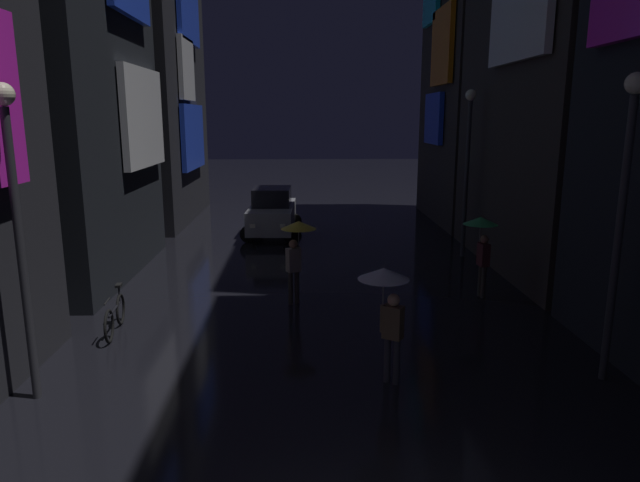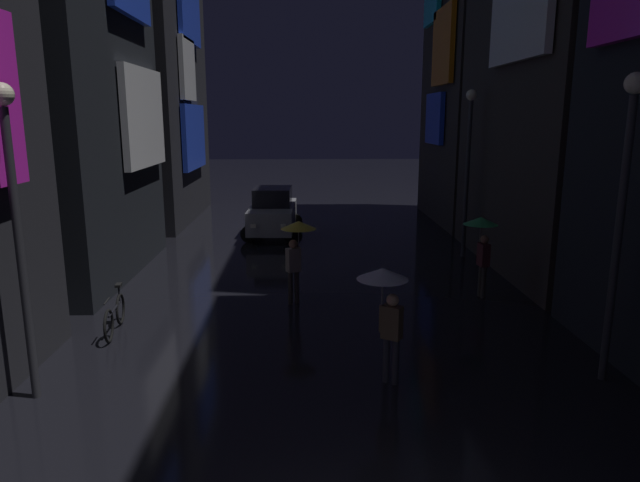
{
  "view_description": "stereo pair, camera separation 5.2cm",
  "coord_description": "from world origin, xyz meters",
  "px_view_note": "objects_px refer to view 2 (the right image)",
  "views": [
    {
      "loc": [
        -0.46,
        -4.15,
        4.68
      ],
      "look_at": [
        0.0,
        10.62,
        1.44
      ],
      "focal_mm": 32.0,
      "sensor_mm": 36.0,
      "label": 1
    },
    {
      "loc": [
        -0.41,
        -4.15,
        4.68
      ],
      "look_at": [
        0.0,
        10.62,
        1.44
      ],
      "focal_mm": 32.0,
      "sensor_mm": 36.0,
      "label": 2
    }
  ],
  "objects_px": {
    "streetlamp_left_near": "(15,207)",
    "bicycle_parked_at_storefront": "(115,316)",
    "streetlamp_right_far": "(468,154)",
    "car_distant": "(273,212)",
    "pedestrian_foreground_left_clear": "(386,293)",
    "pedestrian_near_crossing_green": "(481,234)",
    "pedestrian_midstreet_left_yellow": "(297,239)",
    "streetlamp_right_near": "(623,195)"
  },
  "relations": [
    {
      "from": "streetlamp_left_near",
      "to": "streetlamp_right_far",
      "type": "height_order",
      "value": "streetlamp_right_far"
    },
    {
      "from": "pedestrian_foreground_left_clear",
      "to": "streetlamp_right_far",
      "type": "distance_m",
      "value": 10.31
    },
    {
      "from": "pedestrian_foreground_left_clear",
      "to": "streetlamp_right_near",
      "type": "bearing_deg",
      "value": 0.19
    },
    {
      "from": "pedestrian_foreground_left_clear",
      "to": "bicycle_parked_at_storefront",
      "type": "height_order",
      "value": "pedestrian_foreground_left_clear"
    },
    {
      "from": "streetlamp_right_far",
      "to": "pedestrian_foreground_left_clear",
      "type": "bearing_deg",
      "value": -113.22
    },
    {
      "from": "pedestrian_foreground_left_clear",
      "to": "bicycle_parked_at_storefront",
      "type": "relative_size",
      "value": 1.17
    },
    {
      "from": "pedestrian_midstreet_left_yellow",
      "to": "bicycle_parked_at_storefront",
      "type": "distance_m",
      "value": 4.64
    },
    {
      "from": "pedestrian_foreground_left_clear",
      "to": "pedestrian_midstreet_left_yellow",
      "type": "bearing_deg",
      "value": 109.39
    },
    {
      "from": "car_distant",
      "to": "streetlamp_left_near",
      "type": "xyz_separation_m",
      "value": [
        -3.33,
        -13.45,
        2.34
      ]
    },
    {
      "from": "pedestrian_near_crossing_green",
      "to": "streetlamp_right_near",
      "type": "distance_m",
      "value": 5.31
    },
    {
      "from": "pedestrian_foreground_left_clear",
      "to": "streetlamp_left_near",
      "type": "height_order",
      "value": "streetlamp_left_near"
    },
    {
      "from": "streetlamp_left_near",
      "to": "streetlamp_right_far",
      "type": "distance_m",
      "value": 13.95
    },
    {
      "from": "pedestrian_midstreet_left_yellow",
      "to": "streetlamp_left_near",
      "type": "distance_m",
      "value": 6.8
    },
    {
      "from": "pedestrian_foreground_left_clear",
      "to": "streetlamp_right_far",
      "type": "bearing_deg",
      "value": 66.78
    },
    {
      "from": "car_distant",
      "to": "bicycle_parked_at_storefront",
      "type": "bearing_deg",
      "value": -105.63
    },
    {
      "from": "streetlamp_left_near",
      "to": "bicycle_parked_at_storefront",
      "type": "bearing_deg",
      "value": 82.33
    },
    {
      "from": "car_distant",
      "to": "streetlamp_left_near",
      "type": "height_order",
      "value": "streetlamp_left_near"
    },
    {
      "from": "pedestrian_midstreet_left_yellow",
      "to": "car_distant",
      "type": "height_order",
      "value": "pedestrian_midstreet_left_yellow"
    },
    {
      "from": "car_distant",
      "to": "streetlamp_left_near",
      "type": "distance_m",
      "value": 14.06
    },
    {
      "from": "car_distant",
      "to": "streetlamp_left_near",
      "type": "bearing_deg",
      "value": -103.92
    },
    {
      "from": "pedestrian_midstreet_left_yellow",
      "to": "streetlamp_right_far",
      "type": "xyz_separation_m",
      "value": [
        5.6,
        4.79,
        1.79
      ]
    },
    {
      "from": "pedestrian_near_crossing_green",
      "to": "pedestrian_midstreet_left_yellow",
      "type": "distance_m",
      "value": 4.83
    },
    {
      "from": "streetlamp_right_far",
      "to": "streetlamp_left_near",
      "type": "bearing_deg",
      "value": -135.8
    },
    {
      "from": "streetlamp_right_near",
      "to": "streetlamp_right_far",
      "type": "distance_m",
      "value": 9.32
    },
    {
      "from": "pedestrian_midstreet_left_yellow",
      "to": "pedestrian_foreground_left_clear",
      "type": "height_order",
      "value": "same"
    },
    {
      "from": "pedestrian_foreground_left_clear",
      "to": "car_distant",
      "type": "bearing_deg",
      "value": 101.51
    },
    {
      "from": "streetlamp_right_near",
      "to": "streetlamp_right_far",
      "type": "relative_size",
      "value": 0.97
    },
    {
      "from": "pedestrian_near_crossing_green",
      "to": "pedestrian_foreground_left_clear",
      "type": "height_order",
      "value": "same"
    },
    {
      "from": "car_distant",
      "to": "streetlamp_right_near",
      "type": "relative_size",
      "value": 0.78
    },
    {
      "from": "bicycle_parked_at_storefront",
      "to": "pedestrian_near_crossing_green",
      "type": "bearing_deg",
      "value": 15.27
    },
    {
      "from": "pedestrian_foreground_left_clear",
      "to": "streetlamp_left_near",
      "type": "distance_m",
      "value": 6.22
    },
    {
      "from": "streetlamp_right_near",
      "to": "streetlamp_right_far",
      "type": "bearing_deg",
      "value": 90.0
    },
    {
      "from": "streetlamp_right_near",
      "to": "pedestrian_midstreet_left_yellow",
      "type": "bearing_deg",
      "value": 141.06
    },
    {
      "from": "bicycle_parked_at_storefront",
      "to": "streetlamp_left_near",
      "type": "xyz_separation_m",
      "value": [
        -0.4,
        -2.96,
        2.88
      ]
    },
    {
      "from": "pedestrian_foreground_left_clear",
      "to": "streetlamp_left_near",
      "type": "bearing_deg",
      "value": -176.28
    },
    {
      "from": "bicycle_parked_at_storefront",
      "to": "streetlamp_right_far",
      "type": "relative_size",
      "value": 0.33
    },
    {
      "from": "bicycle_parked_at_storefront",
      "to": "streetlamp_right_near",
      "type": "xyz_separation_m",
      "value": [
        9.6,
        -2.56,
        2.99
      ]
    },
    {
      "from": "bicycle_parked_at_storefront",
      "to": "streetlamp_right_far",
      "type": "xyz_separation_m",
      "value": [
        9.6,
        6.76,
        3.07
      ]
    },
    {
      "from": "pedestrian_midstreet_left_yellow",
      "to": "streetlamp_left_near",
      "type": "relative_size",
      "value": 0.41
    },
    {
      "from": "bicycle_parked_at_storefront",
      "to": "streetlamp_right_near",
      "type": "distance_m",
      "value": 10.38
    },
    {
      "from": "pedestrian_near_crossing_green",
      "to": "streetlamp_right_far",
      "type": "xyz_separation_m",
      "value": [
        0.79,
        4.36,
        1.79
      ]
    },
    {
      "from": "pedestrian_midstreet_left_yellow",
      "to": "pedestrian_foreground_left_clear",
      "type": "distance_m",
      "value": 4.82
    }
  ]
}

